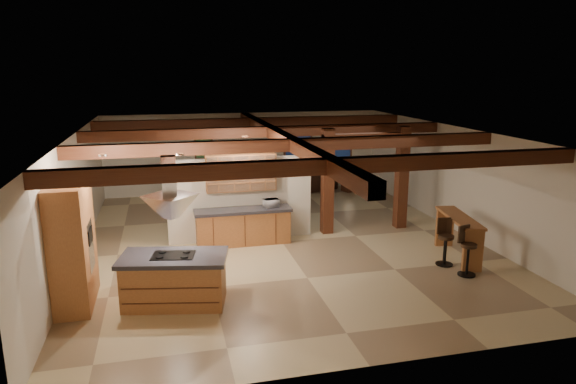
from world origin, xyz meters
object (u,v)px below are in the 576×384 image
at_px(kitchen_island, 175,279).
at_px(dining_table, 266,207).
at_px(bar_counter, 458,230).
at_px(sofa, 307,182).

xyz_separation_m(kitchen_island, dining_table, (2.88, 5.42, -0.16)).
bearing_deg(bar_counter, sofa, 101.71).
relative_size(kitchen_island, bar_counter, 1.08).
height_order(dining_table, sofa, dining_table).
xyz_separation_m(sofa, bar_counter, (1.58, -7.64, 0.37)).
height_order(kitchen_island, dining_table, kitchen_island).
bearing_deg(bar_counter, kitchen_island, -172.02).
bearing_deg(kitchen_island, sofa, 59.39).
xyz_separation_m(dining_table, bar_counter, (3.78, -4.49, 0.35)).
bearing_deg(dining_table, kitchen_island, -138.69).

